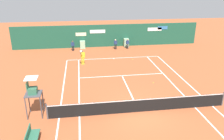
{
  "coord_description": "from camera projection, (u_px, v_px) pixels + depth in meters",
  "views": [
    {
      "loc": [
        -3.68,
        -12.67,
        8.08
      ],
      "look_at": [
        -1.01,
        5.94,
        0.8
      ],
      "focal_mm": 35.97,
      "sensor_mm": 36.0,
      "label": 1
    }
  ],
  "objects": [
    {
      "name": "ground_plane",
      "position": [
        137.0,
        107.0,
        15.63
      ],
      "size": [
        80.0,
        80.0,
        0.01
      ],
      "color": "#A8512D"
    },
    {
      "name": "tennis_net",
      "position": [
        140.0,
        105.0,
        14.91
      ],
      "size": [
        12.1,
        0.1,
        1.07
      ],
      "color": "#4C4C51",
      "rests_on": "ground_plane"
    },
    {
      "name": "sponsor_back_wall",
      "position": [
        108.0,
        36.0,
        30.24
      ],
      "size": [
        25.0,
        1.02,
        2.97
      ],
      "color": "#194C38",
      "rests_on": "ground_plane"
    },
    {
      "name": "umpire_chair",
      "position": [
        33.0,
        92.0,
        14.09
      ],
      "size": [
        1.0,
        1.0,
        2.67
      ],
      "rotation": [
        0.0,
        0.0,
        -1.57
      ],
      "color": "#47474C",
      "rests_on": "ground_plane"
    },
    {
      "name": "player_bench",
      "position": [
        31.0,
        137.0,
        11.86
      ],
      "size": [
        0.54,
        1.44,
        0.88
      ],
      "rotation": [
        0.0,
        0.0,
        -1.57
      ],
      "color": "#38383D",
      "rests_on": "ground_plane"
    },
    {
      "name": "player_on_baseline",
      "position": [
        83.0,
        56.0,
        23.54
      ],
      "size": [
        0.55,
        0.72,
        1.81
      ],
      "rotation": [
        0.0,
        0.0,
        3.28
      ],
      "color": "yellow",
      "rests_on": "ground_plane"
    },
    {
      "name": "ball_kid_left_post",
      "position": [
        128.0,
        43.0,
        29.38
      ],
      "size": [
        0.43,
        0.19,
        1.3
      ],
      "rotation": [
        0.0,
        0.0,
        3.24
      ],
      "color": "black",
      "rests_on": "ground_plane"
    },
    {
      "name": "ball_kid_right_post",
      "position": [
        73.0,
        45.0,
        28.43
      ],
      "size": [
        0.44,
        0.2,
        1.32
      ],
      "rotation": [
        0.0,
        0.0,
        3.01
      ],
      "color": "black",
      "rests_on": "ground_plane"
    },
    {
      "name": "ball_kid_centre_post",
      "position": [
        116.0,
        43.0,
        29.16
      ],
      "size": [
        0.44,
        0.2,
        1.33
      ],
      "rotation": [
        0.0,
        0.0,
        3.05
      ],
      "color": "black",
      "rests_on": "ground_plane"
    },
    {
      "name": "tennis_ball_mid_court",
      "position": [
        153.0,
        82.0,
        19.47
      ],
      "size": [
        0.07,
        0.07,
        0.07
      ],
      "primitive_type": "sphere",
      "color": "#CCE033",
      "rests_on": "ground_plane"
    },
    {
      "name": "tennis_ball_near_service_line",
      "position": [
        133.0,
        60.0,
        25.3
      ],
      "size": [
        0.07,
        0.07,
        0.07
      ],
      "primitive_type": "sphere",
      "color": "#CCE033",
      "rests_on": "ground_plane"
    }
  ]
}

